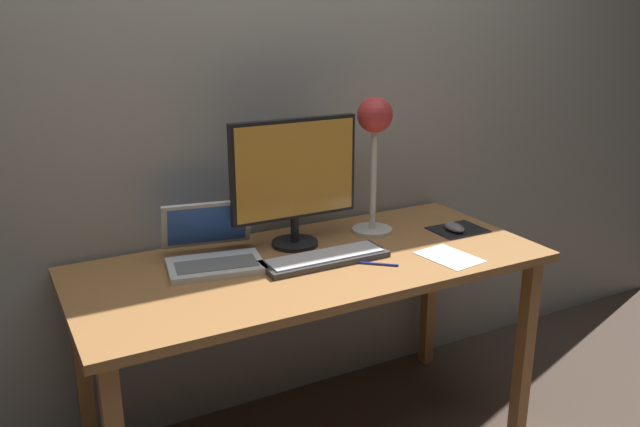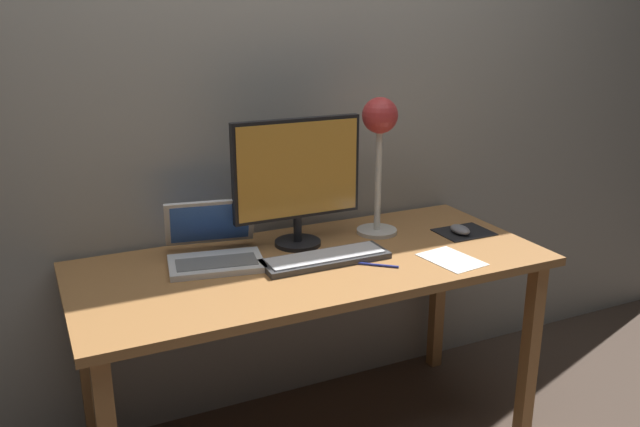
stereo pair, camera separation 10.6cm
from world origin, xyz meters
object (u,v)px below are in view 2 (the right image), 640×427
object	(u,v)px
desk_lamp	(379,135)
monitor	(297,175)
pen	(378,265)
laptop	(213,244)
keyboard_main	(325,258)
mouse	(460,229)

from	to	relation	value
desk_lamp	monitor	bearing A→B (deg)	178.65
pen	desk_lamp	bearing A→B (deg)	60.63
desk_lamp	pen	world-z (taller)	desk_lamp
laptop	pen	size ratio (longest dim) A/B	2.55
keyboard_main	desk_lamp	distance (m)	0.51
keyboard_main	pen	bearing A→B (deg)	-37.92
laptop	pen	xyz separation A→B (m)	(0.47, -0.29, -0.05)
monitor	laptop	bearing A→B (deg)	-178.88
desk_lamp	mouse	distance (m)	0.47
keyboard_main	monitor	bearing A→B (deg)	95.49
monitor	laptop	size ratio (longest dim) A/B	1.32
mouse	pen	xyz separation A→B (m)	(-0.44, -0.15, -0.02)
keyboard_main	mouse	distance (m)	0.58
desk_lamp	laptop	bearing A→B (deg)	179.87
laptop	pen	bearing A→B (deg)	-31.80
laptop	desk_lamp	bearing A→B (deg)	-0.13
monitor	keyboard_main	world-z (taller)	monitor
mouse	pen	distance (m)	0.46
monitor	mouse	distance (m)	0.66
monitor	mouse	world-z (taller)	monitor
keyboard_main	mouse	size ratio (longest dim) A/B	4.59
mouse	desk_lamp	bearing A→B (deg)	151.91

